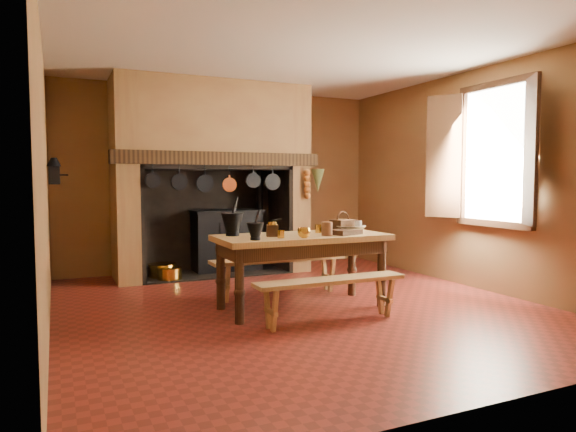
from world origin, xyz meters
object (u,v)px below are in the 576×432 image
(work_table, at_px, (302,246))
(iron_range, at_px, (227,239))
(mixing_bowl, at_px, (349,229))
(wicker_basket, at_px, (343,225))
(bench_front, at_px, (331,290))
(coffee_grinder, at_px, (272,230))

(work_table, bearing_deg, iron_range, 90.88)
(mixing_bowl, distance_m, wicker_basket, 0.09)
(work_table, bearing_deg, wicker_basket, 7.20)
(work_table, height_order, wicker_basket, wicker_basket)
(iron_range, bearing_deg, work_table, -89.12)
(bench_front, distance_m, mixing_bowl, 1.02)
(coffee_grinder, distance_m, mixing_bowl, 0.95)
(wicker_basket, bearing_deg, iron_range, 87.96)
(work_table, distance_m, mixing_bowl, 0.62)
(iron_range, distance_m, bench_front, 3.18)
(bench_front, relative_size, mixing_bowl, 4.73)
(wicker_basket, bearing_deg, coffee_grinder, 169.99)
(bench_front, bearing_deg, mixing_bowl, 47.12)
(coffee_grinder, relative_size, mixing_bowl, 0.58)
(coffee_grinder, bearing_deg, mixing_bowl, 19.97)
(coffee_grinder, bearing_deg, work_table, 21.43)
(iron_range, distance_m, coffee_grinder, 2.60)
(work_table, relative_size, mixing_bowl, 5.64)
(iron_range, height_order, mixing_bowl, iron_range)
(mixing_bowl, bearing_deg, coffee_grinder, -178.73)
(iron_range, xyz_separation_m, coffee_grinder, (-0.32, -2.56, 0.39))
(iron_range, distance_m, mixing_bowl, 2.64)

